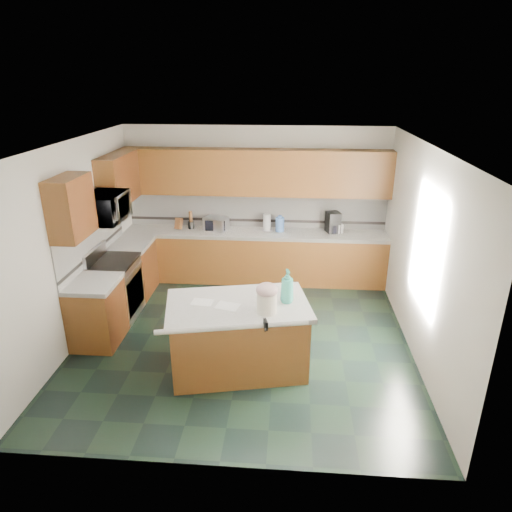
# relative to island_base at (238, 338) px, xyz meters

# --- Properties ---
(floor) EXTENTS (4.60, 4.60, 0.00)m
(floor) POSITION_rel_island_base_xyz_m (-0.01, 0.71, -0.43)
(floor) COLOR black
(floor) RESTS_ON ground
(ceiling) EXTENTS (4.60, 4.60, 0.00)m
(ceiling) POSITION_rel_island_base_xyz_m (-0.01, 0.71, 2.27)
(ceiling) COLOR white
(ceiling) RESTS_ON ground
(wall_back) EXTENTS (4.60, 0.04, 2.70)m
(wall_back) POSITION_rel_island_base_xyz_m (-0.01, 3.03, 0.92)
(wall_back) COLOR silver
(wall_back) RESTS_ON ground
(wall_front) EXTENTS (4.60, 0.04, 2.70)m
(wall_front) POSITION_rel_island_base_xyz_m (-0.01, -1.61, 0.92)
(wall_front) COLOR silver
(wall_front) RESTS_ON ground
(wall_left) EXTENTS (0.04, 4.60, 2.70)m
(wall_left) POSITION_rel_island_base_xyz_m (-2.33, 0.71, 0.92)
(wall_left) COLOR silver
(wall_left) RESTS_ON ground
(wall_right) EXTENTS (0.04, 4.60, 2.70)m
(wall_right) POSITION_rel_island_base_xyz_m (2.31, 0.71, 0.92)
(wall_right) COLOR silver
(wall_right) RESTS_ON ground
(back_base_cab) EXTENTS (4.60, 0.60, 0.86)m
(back_base_cab) POSITION_rel_island_base_xyz_m (-0.01, 2.71, 0.00)
(back_base_cab) COLOR black
(back_base_cab) RESTS_ON ground
(back_countertop) EXTENTS (4.60, 0.64, 0.06)m
(back_countertop) POSITION_rel_island_base_xyz_m (-0.01, 2.71, 0.46)
(back_countertop) COLOR white
(back_countertop) RESTS_ON back_base_cab
(back_upper_cab) EXTENTS (4.60, 0.33, 0.78)m
(back_upper_cab) POSITION_rel_island_base_xyz_m (-0.01, 2.84, 1.51)
(back_upper_cab) COLOR black
(back_upper_cab) RESTS_ON wall_back
(back_backsplash) EXTENTS (4.60, 0.02, 0.63)m
(back_backsplash) POSITION_rel_island_base_xyz_m (-0.01, 3.00, 0.81)
(back_backsplash) COLOR silver
(back_backsplash) RESTS_ON back_countertop
(back_accent_band) EXTENTS (4.60, 0.01, 0.05)m
(back_accent_band) POSITION_rel_island_base_xyz_m (-0.01, 2.99, 0.61)
(back_accent_band) COLOR black
(back_accent_band) RESTS_ON back_countertop
(left_base_cab_rear) EXTENTS (0.60, 0.82, 0.86)m
(left_base_cab_rear) POSITION_rel_island_base_xyz_m (-2.01, 2.00, 0.00)
(left_base_cab_rear) COLOR black
(left_base_cab_rear) RESTS_ON ground
(left_counter_rear) EXTENTS (0.64, 0.82, 0.06)m
(left_counter_rear) POSITION_rel_island_base_xyz_m (-2.01, 2.00, 0.46)
(left_counter_rear) COLOR white
(left_counter_rear) RESTS_ON left_base_cab_rear
(left_base_cab_front) EXTENTS (0.60, 0.72, 0.86)m
(left_base_cab_front) POSITION_rel_island_base_xyz_m (-2.01, 0.47, 0.00)
(left_base_cab_front) COLOR black
(left_base_cab_front) RESTS_ON ground
(left_counter_front) EXTENTS (0.64, 0.72, 0.06)m
(left_counter_front) POSITION_rel_island_base_xyz_m (-2.01, 0.47, 0.46)
(left_counter_front) COLOR white
(left_counter_front) RESTS_ON left_base_cab_front
(left_backsplash) EXTENTS (0.02, 2.30, 0.63)m
(left_backsplash) POSITION_rel_island_base_xyz_m (-2.30, 1.26, 0.81)
(left_backsplash) COLOR silver
(left_backsplash) RESTS_ON wall_left
(left_accent_band) EXTENTS (0.01, 2.30, 0.05)m
(left_accent_band) POSITION_rel_island_base_xyz_m (-2.29, 1.26, 0.61)
(left_accent_band) COLOR black
(left_accent_band) RESTS_ON wall_left
(left_upper_cab_rear) EXTENTS (0.33, 1.09, 0.78)m
(left_upper_cab_rear) POSITION_rel_island_base_xyz_m (-2.15, 2.13, 1.51)
(left_upper_cab_rear) COLOR black
(left_upper_cab_rear) RESTS_ON wall_left
(left_upper_cab_front) EXTENTS (0.33, 0.72, 0.78)m
(left_upper_cab_front) POSITION_rel_island_base_xyz_m (-2.15, 0.47, 1.51)
(left_upper_cab_front) COLOR black
(left_upper_cab_front) RESTS_ON wall_left
(range_body) EXTENTS (0.60, 0.76, 0.88)m
(range_body) POSITION_rel_island_base_xyz_m (-2.01, 1.21, 0.01)
(range_body) COLOR #B7B7BC
(range_body) RESTS_ON ground
(range_oven_door) EXTENTS (0.02, 0.68, 0.55)m
(range_oven_door) POSITION_rel_island_base_xyz_m (-1.72, 1.21, -0.03)
(range_oven_door) COLOR black
(range_oven_door) RESTS_ON range_body
(range_cooktop) EXTENTS (0.62, 0.78, 0.04)m
(range_cooktop) POSITION_rel_island_base_xyz_m (-2.01, 1.21, 0.47)
(range_cooktop) COLOR black
(range_cooktop) RESTS_ON range_body
(range_handle) EXTENTS (0.02, 0.66, 0.02)m
(range_handle) POSITION_rel_island_base_xyz_m (-1.69, 1.21, 0.35)
(range_handle) COLOR #B7B7BC
(range_handle) RESTS_ON range_body
(range_backguard) EXTENTS (0.06, 0.76, 0.18)m
(range_backguard) POSITION_rel_island_base_xyz_m (-2.27, 1.21, 0.59)
(range_backguard) COLOR #B7B7BC
(range_backguard) RESTS_ON range_body
(microwave) EXTENTS (0.50, 0.73, 0.41)m
(microwave) POSITION_rel_island_base_xyz_m (-2.01, 1.21, 1.30)
(microwave) COLOR #B7B7BC
(microwave) RESTS_ON wall_left
(island_base) EXTENTS (1.77, 1.23, 0.86)m
(island_base) POSITION_rel_island_base_xyz_m (0.00, 0.00, 0.00)
(island_base) COLOR black
(island_base) RESTS_ON ground
(island_top) EXTENTS (1.88, 1.35, 0.06)m
(island_top) POSITION_rel_island_base_xyz_m (0.00, 0.00, 0.46)
(island_top) COLOR white
(island_top) RESTS_ON island_base
(island_bullnose) EXTENTS (1.69, 0.41, 0.06)m
(island_bullnose) POSITION_rel_island_base_xyz_m (0.00, -0.51, 0.46)
(island_bullnose) COLOR white
(island_bullnose) RESTS_ON island_base
(treat_jar) EXTENTS (0.28, 0.28, 0.25)m
(treat_jar) POSITION_rel_island_base_xyz_m (0.36, -0.19, 0.61)
(treat_jar) COLOR white
(treat_jar) RESTS_ON island_top
(treat_jar_lid) EXTENTS (0.26, 0.26, 0.16)m
(treat_jar_lid) POSITION_rel_island_base_xyz_m (0.36, -0.19, 0.78)
(treat_jar_lid) COLOR #C79E9E
(treat_jar_lid) RESTS_ON treat_jar
(treat_jar_knob) EXTENTS (0.08, 0.03, 0.03)m
(treat_jar_knob) POSITION_rel_island_base_xyz_m (0.36, -0.19, 0.83)
(treat_jar_knob) COLOR tan
(treat_jar_knob) RESTS_ON treat_jar_lid
(treat_jar_knob_end_l) EXTENTS (0.04, 0.04, 0.04)m
(treat_jar_knob_end_l) POSITION_rel_island_base_xyz_m (0.32, -0.19, 0.83)
(treat_jar_knob_end_l) COLOR tan
(treat_jar_knob_end_l) RESTS_ON treat_jar_lid
(treat_jar_knob_end_r) EXTENTS (0.04, 0.04, 0.04)m
(treat_jar_knob_end_r) POSITION_rel_island_base_xyz_m (0.40, -0.19, 0.83)
(treat_jar_knob_end_r) COLOR tan
(treat_jar_knob_end_r) RESTS_ON treat_jar_lid
(soap_bottle_island) EXTENTS (0.20, 0.20, 0.42)m
(soap_bottle_island) POSITION_rel_island_base_xyz_m (0.59, 0.09, 0.70)
(soap_bottle_island) COLOR teal
(soap_bottle_island) RESTS_ON island_top
(paper_sheet_a) EXTENTS (0.31, 0.26, 0.00)m
(paper_sheet_a) POSITION_rel_island_base_xyz_m (-0.11, -0.08, 0.49)
(paper_sheet_a) COLOR white
(paper_sheet_a) RESTS_ON island_top
(paper_sheet_b) EXTENTS (0.28, 0.22, 0.00)m
(paper_sheet_b) POSITION_rel_island_base_xyz_m (-0.44, -0.00, 0.49)
(paper_sheet_b) COLOR white
(paper_sheet_b) RESTS_ON island_top
(clamp_body) EXTENTS (0.06, 0.12, 0.10)m
(clamp_body) POSITION_rel_island_base_xyz_m (0.36, -0.49, 0.50)
(clamp_body) COLOR black
(clamp_body) RESTS_ON island_top
(clamp_handle) EXTENTS (0.02, 0.08, 0.02)m
(clamp_handle) POSITION_rel_island_base_xyz_m (0.36, -0.56, 0.48)
(clamp_handle) COLOR black
(clamp_handle) RESTS_ON island_top
(knife_block) EXTENTS (0.15, 0.17, 0.22)m
(knife_block) POSITION_rel_island_base_xyz_m (-1.38, 2.76, 0.59)
(knife_block) COLOR #472814
(knife_block) RESTS_ON back_countertop
(utensil_crock) EXTENTS (0.10, 0.10, 0.13)m
(utensil_crock) POSITION_rel_island_base_xyz_m (-1.16, 2.79, 0.56)
(utensil_crock) COLOR black
(utensil_crock) RESTS_ON back_countertop
(utensil_bundle) EXTENTS (0.06, 0.06, 0.19)m
(utensil_bundle) POSITION_rel_island_base_xyz_m (-1.16, 2.79, 0.72)
(utensil_bundle) COLOR #472814
(utensil_bundle) RESTS_ON utensil_crock
(toaster_oven) EXTENTS (0.46, 0.40, 0.23)m
(toaster_oven) POSITION_rel_island_base_xyz_m (-0.70, 2.76, 0.60)
(toaster_oven) COLOR #B7B7BC
(toaster_oven) RESTS_ON back_countertop
(toaster_oven_door) EXTENTS (0.35, 0.01, 0.19)m
(toaster_oven_door) POSITION_rel_island_base_xyz_m (-0.70, 2.63, 0.60)
(toaster_oven_door) COLOR black
(toaster_oven_door) RESTS_ON toaster_oven
(paper_towel) EXTENTS (0.13, 0.13, 0.29)m
(paper_towel) POSITION_rel_island_base_xyz_m (0.19, 2.81, 0.64)
(paper_towel) COLOR white
(paper_towel) RESTS_ON back_countertop
(paper_towel_base) EXTENTS (0.20, 0.20, 0.01)m
(paper_towel_base) POSITION_rel_island_base_xyz_m (0.19, 2.81, 0.50)
(paper_towel_base) COLOR #B7B7BC
(paper_towel_base) RESTS_ON back_countertop
(water_jug) EXTENTS (0.15, 0.15, 0.25)m
(water_jug) POSITION_rel_island_base_xyz_m (0.42, 2.77, 0.61)
(water_jug) COLOR #4A74C3
(water_jug) RESTS_ON back_countertop
(water_jug_neck) EXTENTS (0.07, 0.07, 0.04)m
(water_jug_neck) POSITION_rel_island_base_xyz_m (0.42, 2.77, 0.76)
(water_jug_neck) COLOR #4A74C3
(water_jug_neck) RESTS_ON water_jug
(coffee_maker) EXTENTS (0.27, 0.29, 0.36)m
(coffee_maker) POSITION_rel_island_base_xyz_m (1.35, 2.79, 0.67)
(coffee_maker) COLOR black
(coffee_maker) RESTS_ON back_countertop
(coffee_carafe) EXTENTS (0.15, 0.15, 0.15)m
(coffee_carafe) POSITION_rel_island_base_xyz_m (1.35, 2.74, 0.56)
(coffee_carafe) COLOR black
(coffee_carafe) RESTS_ON back_countertop
(soap_bottle_back) EXTENTS (0.15, 0.15, 0.24)m
(soap_bottle_back) POSITION_rel_island_base_xyz_m (1.46, 2.76, 0.61)
(soap_bottle_back) COLOR white
(soap_bottle_back) RESTS_ON back_countertop
(soap_back_cap) EXTENTS (0.02, 0.02, 0.03)m
(soap_back_cap) POSITION_rel_island_base_xyz_m (1.46, 2.76, 0.74)
(soap_back_cap) COLOR red
(soap_back_cap) RESTS_ON soap_bottle_back
(window_light_proxy) EXTENTS (0.02, 1.40, 1.10)m
(window_light_proxy) POSITION_rel_island_base_xyz_m (2.28, 0.51, 1.07)
(window_light_proxy) COLOR white
(window_light_proxy) RESTS_ON wall_right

